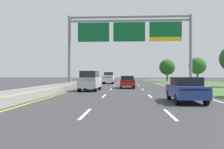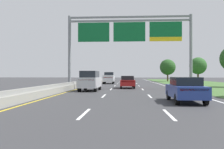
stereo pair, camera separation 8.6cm
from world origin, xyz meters
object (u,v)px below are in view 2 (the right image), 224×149
Objects in this scene: car_blue_right_lane_sedan at (185,89)px; roadside_tree_distant at (168,67)px; overhead_sign_gantry at (129,36)px; pickup_truck_white at (109,78)px; car_red_centre_lane_sedan at (127,82)px; roadside_tree_far at (198,66)px; car_silver_left_lane_suv at (90,81)px.

roadside_tree_distant reaches higher than car_blue_right_lane_sedan.
overhead_sign_gantry is 2.77× the size of pickup_truck_white.
car_red_centre_lane_sedan is 25.08m from roadside_tree_far.
roadside_tree_distant reaches higher than car_red_centre_lane_sedan.
pickup_truck_white is at bearing 102.55° from overhead_sign_gantry.
pickup_truck_white is 1.23× the size of car_blue_right_lane_sedan.
roadside_tree_distant is at bearing -19.97° from car_silver_left_lane_suv.
overhead_sign_gantry reaches higher than car_red_centre_lane_sedan.
pickup_truck_white is at bearing -0.01° from car_silver_left_lane_suv.
overhead_sign_gantry reaches higher than pickup_truck_white.
roadside_tree_distant is (6.56, 46.72, 2.79)m from car_blue_right_lane_sedan.
roadside_tree_distant is (10.20, 31.05, 2.79)m from car_red_centre_lane_sedan.
car_silver_left_lane_suv reaches higher than car_red_centre_lane_sedan.
pickup_truck_white reaches higher than car_blue_right_lane_sedan.
overhead_sign_gantry is 18.10m from pickup_truck_white.
car_silver_left_lane_suv is at bearing 142.06° from car_red_centre_lane_sedan.
overhead_sign_gantry reaches higher than roadside_tree_distant.
car_blue_right_lane_sedan is (7.61, -10.26, -0.28)m from car_silver_left_lane_suv.
car_red_centre_lane_sedan and car_blue_right_lane_sedan have the same top height.
pickup_truck_white is 20.62m from car_silver_left_lane_suv.
car_red_centre_lane_sedan is 16.08m from car_blue_right_lane_sedan.
pickup_truck_white is at bearing 13.65° from car_blue_right_lane_sedan.
car_silver_left_lane_suv is 31.73m from roadside_tree_far.
car_blue_right_lane_sedan is at bearing -168.55° from car_red_centre_lane_sedan.
roadside_tree_distant reaches higher than car_silver_left_lane_suv.
car_red_centre_lane_sedan is 0.84× the size of roadside_tree_far.
car_red_centre_lane_sedan is (3.51, -15.22, -0.26)m from pickup_truck_white.
roadside_tree_far is at bearing -67.85° from roadside_tree_distant.
car_blue_right_lane_sedan is (3.39, -14.00, -5.60)m from overhead_sign_gantry.
car_blue_right_lane_sedan is 0.79× the size of roadside_tree_distant.
car_red_centre_lane_sedan is at bearing -35.05° from car_silver_left_lane_suv.
roadside_tree_far reaches higher than car_red_centre_lane_sedan.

